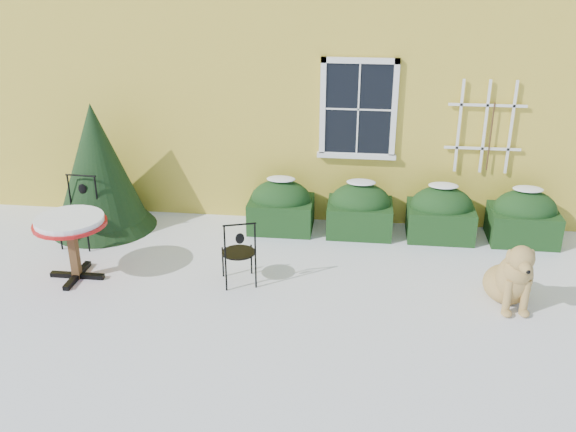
# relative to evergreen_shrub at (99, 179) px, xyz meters

# --- Properties ---
(ground) EXTENTS (80.00, 80.00, 0.00)m
(ground) POSITION_rel_evergreen_shrub_xyz_m (3.28, -2.28, -0.85)
(ground) COLOR white
(ground) RESTS_ON ground
(house) EXTENTS (12.40, 8.40, 6.40)m
(house) POSITION_rel_evergreen_shrub_xyz_m (3.28, 4.72, 2.36)
(house) COLOR yellow
(house) RESTS_ON ground
(hedge_row) EXTENTS (4.95, 0.80, 0.91)m
(hedge_row) POSITION_rel_evergreen_shrub_xyz_m (4.93, 0.27, -0.45)
(hedge_row) COLOR black
(hedge_row) RESTS_ON ground
(evergreen_shrub) EXTENTS (1.75, 1.75, 2.12)m
(evergreen_shrub) POSITION_rel_evergreen_shrub_xyz_m (0.00, 0.00, 0.00)
(evergreen_shrub) COLOR black
(evergreen_shrub) RESTS_ON ground
(bistro_table) EXTENTS (1.01, 1.01, 0.94)m
(bistro_table) POSITION_rel_evergreen_shrub_xyz_m (0.30, -1.78, -0.07)
(bistro_table) COLOR black
(bistro_table) RESTS_ON ground
(patio_chair_near) EXTENTS (0.56, 0.55, 0.99)m
(patio_chair_near) POSITION_rel_evergreen_shrub_xyz_m (2.65, -1.66, -0.36)
(patio_chair_near) COLOR black
(patio_chair_near) RESTS_ON ground
(patio_chair_far) EXTENTS (0.52, 0.52, 1.09)m
(patio_chair_far) POSITION_rel_evergreen_shrub_xyz_m (-0.09, -0.66, -0.31)
(patio_chair_far) COLOR black
(patio_chair_far) RESTS_ON ground
(dog) EXTENTS (0.69, 1.10, 0.98)m
(dog) POSITION_rel_evergreen_shrub_xyz_m (6.30, -1.81, -0.46)
(dog) COLOR tan
(dog) RESTS_ON ground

